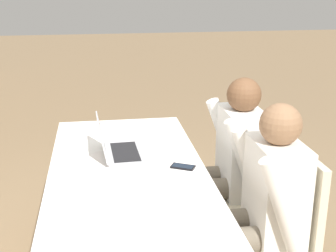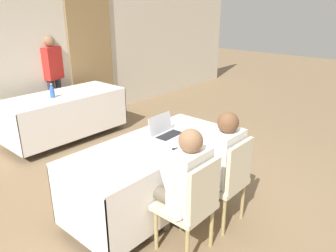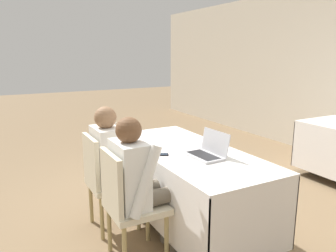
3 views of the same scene
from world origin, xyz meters
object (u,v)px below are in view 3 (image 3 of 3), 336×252
(laptop, at_px, (207,152))
(cell_phone, at_px, (161,155))
(person_white_shirt, at_px, (139,179))
(chair_near_right, at_px, (127,201))
(chair_near_left, at_px, (105,178))
(person_checkered_shirt, at_px, (115,160))

(laptop, relative_size, cell_phone, 2.58)
(cell_phone, xyz_separation_m, person_white_shirt, (0.25, -0.32, -0.09))
(cell_phone, xyz_separation_m, chair_near_right, (0.25, -0.43, -0.25))
(laptop, height_order, chair_near_right, laptop)
(cell_phone, distance_m, person_white_shirt, 0.41)
(chair_near_right, bearing_deg, chair_near_left, 0.00)
(person_white_shirt, bearing_deg, laptop, -88.35)
(chair_near_left, bearing_deg, cell_phone, -126.23)
(person_checkered_shirt, xyz_separation_m, person_white_shirt, (0.56, 0.00, 0.00))
(laptop, height_order, chair_near_left, laptop)
(chair_near_right, bearing_deg, person_checkered_shirt, -10.53)
(person_checkered_shirt, bearing_deg, cell_phone, -134.08)
(laptop, xyz_separation_m, cell_phone, (-0.23, -0.34, -0.04))
(chair_near_left, bearing_deg, person_white_shirt, -169.47)
(chair_near_left, relative_size, chair_near_right, 1.00)
(laptop, bearing_deg, chair_near_right, -90.82)
(laptop, distance_m, chair_near_right, 0.81)
(laptop, distance_m, cell_phone, 0.41)
(cell_phone, relative_size, chair_near_left, 0.15)
(cell_phone, height_order, chair_near_left, chair_near_left)
(chair_near_left, bearing_deg, person_checkered_shirt, -90.00)
(person_white_shirt, bearing_deg, person_checkered_shirt, 0.00)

